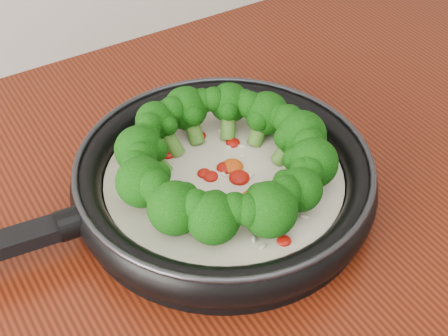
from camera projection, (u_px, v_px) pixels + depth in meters
skillet at (222, 176)px, 0.77m from camera, size 0.57×0.39×0.10m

